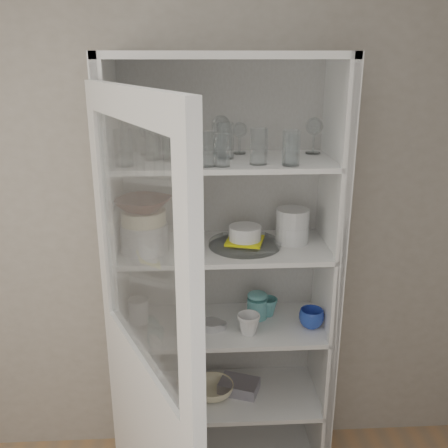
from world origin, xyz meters
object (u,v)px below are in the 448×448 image
(cupboard_door, at_px, (147,411))
(white_ramekin, at_px, (245,233))
(plate_stack_back, at_px, (137,227))
(pantry_cabinet, at_px, (223,302))
(measuring_cups, at_px, (212,325))
(goblet_0, at_px, (147,138))
(plate_stack_front, at_px, (145,237))
(mug_teal, at_px, (268,307))
(glass_platter, at_px, (245,244))
(yellow_trivet, at_px, (245,241))
(teal_jar, at_px, (257,306))
(grey_bowl_stack, at_px, (292,226))
(cream_dish, at_px, (213,389))
(goblet_2, at_px, (240,137))
(mug_white, at_px, (248,324))
(white_canister, at_px, (139,310))
(goblet_1, at_px, (221,133))
(terracotta_bowl, at_px, (143,204))
(mug_blue, at_px, (311,318))
(tin_box, at_px, (239,386))
(goblet_3, at_px, (314,134))
(cream_bowl, at_px, (144,217))

(cupboard_door, xyz_separation_m, white_ramekin, (0.41, 0.62, 0.45))
(plate_stack_back, xyz_separation_m, white_ramekin, (0.50, -0.15, 0.01))
(pantry_cabinet, relative_size, measuring_cups, 22.06)
(goblet_0, bearing_deg, plate_stack_front, -95.55)
(plate_stack_front, height_order, mug_teal, plate_stack_front)
(glass_platter, height_order, yellow_trivet, yellow_trivet)
(teal_jar, xyz_separation_m, measuring_cups, (-0.23, -0.10, -0.04))
(yellow_trivet, height_order, grey_bowl_stack, grey_bowl_stack)
(white_ramekin, bearing_deg, cream_dish, -177.00)
(goblet_2, xyz_separation_m, plate_stack_back, (-0.49, 0.02, -0.43))
(yellow_trivet, height_order, teal_jar, yellow_trivet)
(mug_white, relative_size, white_canister, 0.92)
(goblet_1, bearing_deg, grey_bowl_stack, -16.74)
(mug_teal, distance_m, white_canister, 0.63)
(measuring_cups, relative_size, white_canister, 0.82)
(glass_platter, relative_size, mug_teal, 3.44)
(goblet_0, bearing_deg, measuring_cups, -30.31)
(terracotta_bowl, distance_m, white_canister, 0.57)
(measuring_cups, bearing_deg, teal_jar, 23.21)
(cupboard_door, xyz_separation_m, terracotta_bowl, (-0.04, 0.59, 0.60))
(grey_bowl_stack, distance_m, mug_teal, 0.45)
(teal_jar, bearing_deg, mug_blue, -23.37)
(plate_stack_front, distance_m, yellow_trivet, 0.45)
(cupboard_door, xyz_separation_m, grey_bowl_stack, (0.63, 0.66, 0.47))
(goblet_1, xyz_separation_m, cream_dish, (-0.05, -0.14, -1.26))
(yellow_trivet, bearing_deg, goblet_0, 164.71)
(goblet_2, height_order, plate_stack_back, goblet_2)
(goblet_0, xyz_separation_m, tin_box, (0.42, -0.10, -1.25))
(goblet_3, distance_m, grey_bowl_stack, 0.43)
(plate_stack_front, bearing_deg, teal_jar, 9.52)
(plate_stack_front, distance_m, cream_bowl, 0.09)
(glass_platter, distance_m, mug_teal, 0.39)
(pantry_cabinet, bearing_deg, mug_blue, -17.21)
(cupboard_door, bearing_deg, mug_teal, 117.78)
(mug_white, relative_size, cream_dish, 0.51)
(mug_white, distance_m, white_canister, 0.54)
(plate_stack_front, xyz_separation_m, grey_bowl_stack, (0.67, 0.07, 0.02))
(plate_stack_front, distance_m, terracotta_bowl, 0.15)
(goblet_0, relative_size, plate_stack_front, 0.73)
(measuring_cups, bearing_deg, plate_stack_back, 150.68)
(plate_stack_front, height_order, glass_platter, plate_stack_front)
(teal_jar, bearing_deg, cupboard_door, -125.21)
(glass_platter, bearing_deg, goblet_3, 19.10)
(terracotta_bowl, height_order, tin_box, terracotta_bowl)
(goblet_1, height_order, yellow_trivet, goblet_1)
(pantry_cabinet, bearing_deg, tin_box, -36.50)
(cream_bowl, xyz_separation_m, white_canister, (-0.06, 0.08, -0.50))
(tin_box, bearing_deg, plate_stack_front, -173.17)
(cream_bowl, height_order, grey_bowl_stack, cream_bowl)
(cream_dish, bearing_deg, mug_white, -28.93)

